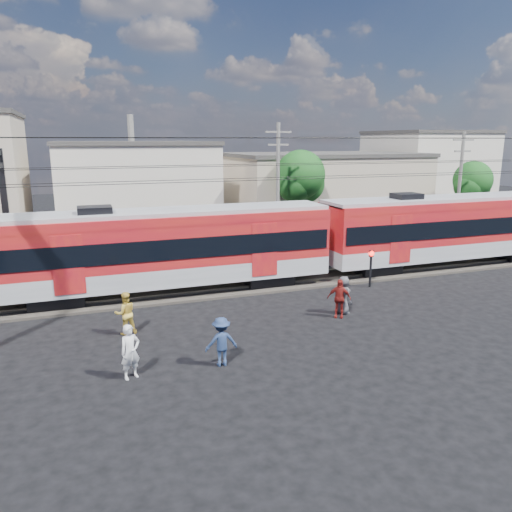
% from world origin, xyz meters
% --- Properties ---
extents(ground, '(120.00, 120.00, 0.00)m').
position_xyz_m(ground, '(0.00, 0.00, 0.00)').
color(ground, black).
rests_on(ground, ground).
extents(track_bed, '(70.00, 3.40, 0.12)m').
position_xyz_m(track_bed, '(0.00, 8.00, 0.06)').
color(track_bed, '#2D2823').
rests_on(track_bed, ground).
extents(rail_near, '(70.00, 0.12, 0.12)m').
position_xyz_m(rail_near, '(0.00, 7.25, 0.18)').
color(rail_near, '#59544C').
rests_on(rail_near, track_bed).
extents(rail_far, '(70.00, 0.12, 0.12)m').
position_xyz_m(rail_far, '(0.00, 8.75, 0.18)').
color(rail_far, '#59544C').
rests_on(rail_far, track_bed).
extents(commuter_train, '(50.30, 3.08, 4.17)m').
position_xyz_m(commuter_train, '(-2.40, 8.00, 2.40)').
color(commuter_train, black).
rests_on(commuter_train, ground).
extents(catenary, '(70.00, 9.30, 7.52)m').
position_xyz_m(catenary, '(-8.65, 8.00, 5.14)').
color(catenary, black).
rests_on(catenary, ground).
extents(building_midwest, '(12.24, 12.24, 7.30)m').
position_xyz_m(building_midwest, '(-2.00, 27.00, 3.66)').
color(building_midwest, beige).
rests_on(building_midwest, ground).
extents(building_mideast, '(16.32, 10.20, 6.30)m').
position_xyz_m(building_mideast, '(14.00, 24.00, 3.16)').
color(building_mideast, tan).
rests_on(building_mideast, ground).
extents(building_east, '(10.20, 10.20, 8.30)m').
position_xyz_m(building_east, '(28.00, 28.00, 4.16)').
color(building_east, beige).
rests_on(building_east, ground).
extents(utility_pole_mid, '(1.80, 0.24, 8.50)m').
position_xyz_m(utility_pole_mid, '(6.00, 15.00, 4.53)').
color(utility_pole_mid, slate).
rests_on(utility_pole_mid, ground).
extents(utility_pole_east, '(1.80, 0.24, 8.00)m').
position_xyz_m(utility_pole_east, '(20.00, 14.00, 4.28)').
color(utility_pole_east, slate).
rests_on(utility_pole_east, ground).
extents(tree_near, '(3.82, 3.64, 6.72)m').
position_xyz_m(tree_near, '(9.19, 18.09, 4.66)').
color(tree_near, '#382619').
rests_on(tree_near, ground).
extents(tree_far, '(3.36, 3.12, 5.76)m').
position_xyz_m(tree_far, '(24.19, 17.09, 3.99)').
color(tree_far, '#382619').
rests_on(tree_far, ground).
extents(pedestrian_a, '(0.76, 0.63, 1.79)m').
position_xyz_m(pedestrian_a, '(-5.31, -0.48, 0.89)').
color(pedestrian_a, silver).
rests_on(pedestrian_a, ground).
extents(pedestrian_b, '(0.91, 0.75, 1.70)m').
position_xyz_m(pedestrian_b, '(-5.10, 3.37, 0.85)').
color(pedestrian_b, gold).
rests_on(pedestrian_b, ground).
extents(pedestrian_c, '(1.10, 0.64, 1.69)m').
position_xyz_m(pedestrian_c, '(-2.35, -0.57, 0.85)').
color(pedestrian_c, navy).
rests_on(pedestrian_c, ground).
extents(pedestrian_d, '(1.06, 0.87, 1.68)m').
position_xyz_m(pedestrian_d, '(3.65, 2.24, 0.84)').
color(pedestrian_d, maroon).
rests_on(pedestrian_d, ground).
extents(pedestrian_e, '(0.69, 0.91, 1.68)m').
position_xyz_m(pedestrian_e, '(4.06, 2.61, 0.84)').
color(pedestrian_e, '#454549').
rests_on(pedestrian_e, ground).
extents(car_silver, '(4.53, 2.68, 1.45)m').
position_xyz_m(car_silver, '(23.15, 12.39, 0.72)').
color(car_silver, '#B2B5B9').
rests_on(car_silver, ground).
extents(crossing_signal, '(0.28, 0.28, 1.94)m').
position_xyz_m(crossing_signal, '(7.37, 5.69, 1.35)').
color(crossing_signal, black).
rests_on(crossing_signal, ground).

